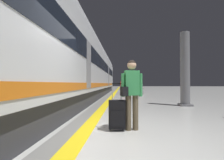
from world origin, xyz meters
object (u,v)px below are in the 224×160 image
rolling_suitcase_foreground (117,114)px  passenger_near (123,85)px  passenger_mid (138,84)px  passenger_far (134,85)px  traveller_foreground (131,89)px  high_speed_train (82,64)px  suitcase_mid (142,91)px  duffel_bag_far (137,92)px  platform_pillar (185,70)px  suitcase_near (126,91)px

rolling_suitcase_foreground → passenger_near: 13.12m
passenger_mid → passenger_far: (-0.22, 2.37, -0.08)m
traveller_foreground → passenger_near: (-0.16, 13.03, -0.03)m
high_speed_train → passenger_far: bearing=60.3°
suitcase_mid → duffel_bag_far: suitcase_mid is taller
passenger_mid → suitcase_mid: 0.79m
passenger_near → suitcase_mid: size_ratio=1.54×
rolling_suitcase_foreground → passenger_far: (1.54, 15.59, 0.57)m
passenger_far → suitcase_mid: bearing=-78.4°
traveller_foreground → passenger_far: size_ratio=1.00×
traveller_foreground → platform_pillar: size_ratio=0.46×
traveller_foreground → passenger_far: (1.21, 15.52, -0.00)m
passenger_mid → suitcase_mid: size_ratio=1.69×
traveller_foreground → duffel_bag_far: traveller_foreground is taller
traveller_foreground → platform_pillar: 5.25m
rolling_suitcase_foreground → passenger_mid: 13.35m
passenger_mid → passenger_far: 2.38m
passenger_near → duffel_bag_far: passenger_near is taller
high_speed_train → suitcase_near: bearing=56.4°
high_speed_train → passenger_mid: (4.55, 5.23, -1.47)m
passenger_near → platform_pillar: (3.00, -8.69, 0.81)m
passenger_far → platform_pillar: (1.64, -11.18, 0.77)m
suitcase_mid → passenger_far: bearing=101.6°
passenger_near → rolling_suitcase_foreground: bearing=-90.8°
platform_pillar → suitcase_mid: bearing=97.4°
suitcase_mid → platform_pillar: size_ratio=0.29×
passenger_mid → platform_pillar: bearing=-80.8°
traveller_foreground → passenger_near: size_ratio=1.04×
high_speed_train → passenger_far: 8.88m
traveller_foreground → suitcase_near: bearing=89.3°
traveller_foreground → passenger_mid: 13.22m
suitcase_near → passenger_far: (1.04, 2.66, 0.62)m
high_speed_train → rolling_suitcase_foreground: (2.79, -7.99, -2.12)m
high_speed_train → suitcase_mid: (4.86, 4.99, -2.15)m
passenger_near → platform_pillar: bearing=-70.9°
traveller_foreground → suitcase_near: 12.87m
rolling_suitcase_foreground → duffel_bag_far: 15.38m
passenger_mid → suitcase_mid: bearing=-37.2°
rolling_suitcase_foreground → duffel_bag_far: (1.86, 15.26, -0.23)m
rolling_suitcase_foreground → passenger_mid: bearing=82.4°
traveller_foreground → passenger_near: traveller_foreground is taller
passenger_near → passenger_far: 2.84m
traveller_foreground → passenger_near: bearing=90.7°
passenger_far → duffel_bag_far: size_ratio=3.72×
suitcase_mid → platform_pillar: bearing=-82.6°
high_speed_train → duffel_bag_far: size_ratio=70.07×
high_speed_train → platform_pillar: (5.97, -3.58, -0.78)m
suitcase_mid → duffel_bag_far: size_ratio=2.34×
passenger_near → duffel_bag_far: 2.84m
duffel_bag_far → passenger_near: bearing=-128.0°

